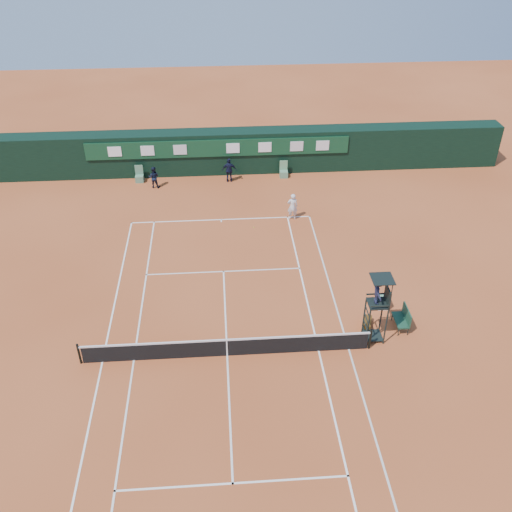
{
  "coord_description": "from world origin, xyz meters",
  "views": [
    {
      "loc": [
        -0.06,
        -18.49,
        17.95
      ],
      "look_at": [
        1.72,
        6.0,
        1.2
      ],
      "focal_mm": 40.0,
      "sensor_mm": 36.0,
      "label": 1
    }
  ],
  "objects_px": {
    "tennis_net": "(227,347)",
    "player_bench": "(403,318)",
    "umpire_chair": "(378,296)",
    "player": "(293,207)",
    "cooler": "(383,302)"
  },
  "relations": [
    {
      "from": "tennis_net",
      "to": "cooler",
      "type": "bearing_deg",
      "value": 20.08
    },
    {
      "from": "tennis_net",
      "to": "umpire_chair",
      "type": "distance_m",
      "value": 7.02
    },
    {
      "from": "umpire_chair",
      "to": "tennis_net",
      "type": "bearing_deg",
      "value": -174.38
    },
    {
      "from": "tennis_net",
      "to": "umpire_chair",
      "type": "bearing_deg",
      "value": 5.62
    },
    {
      "from": "tennis_net",
      "to": "cooler",
      "type": "xyz_separation_m",
      "value": [
        7.75,
        2.83,
        -0.18
      ]
    },
    {
      "from": "tennis_net",
      "to": "player_bench",
      "type": "height_order",
      "value": "same"
    },
    {
      "from": "tennis_net",
      "to": "umpire_chair",
      "type": "relative_size",
      "value": 3.77
    },
    {
      "from": "umpire_chair",
      "to": "cooler",
      "type": "xyz_separation_m",
      "value": [
        1.04,
        2.17,
        -2.13
      ]
    },
    {
      "from": "umpire_chair",
      "to": "player",
      "type": "relative_size",
      "value": 1.99
    },
    {
      "from": "tennis_net",
      "to": "player_bench",
      "type": "distance_m",
      "value": 8.38
    },
    {
      "from": "umpire_chair",
      "to": "cooler",
      "type": "height_order",
      "value": "umpire_chair"
    },
    {
      "from": "umpire_chair",
      "to": "cooler",
      "type": "distance_m",
      "value": 3.22
    },
    {
      "from": "umpire_chair",
      "to": "player_bench",
      "type": "height_order",
      "value": "umpire_chair"
    },
    {
      "from": "tennis_net",
      "to": "player_bench",
      "type": "bearing_deg",
      "value": 8.84
    },
    {
      "from": "player",
      "to": "player_bench",
      "type": "bearing_deg",
      "value": 112.96
    }
  ]
}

